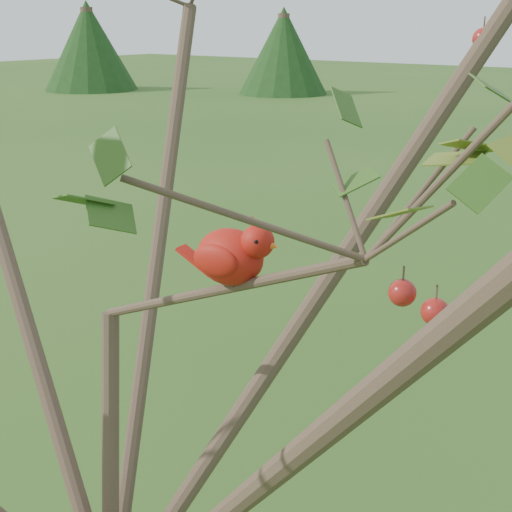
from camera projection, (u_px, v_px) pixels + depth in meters
The scene contains 2 objects.
crabapple_tree at pixel (80, 255), 1.26m from camera, with size 2.35×2.05×2.95m.
cardinal at pixel (233, 254), 1.17m from camera, with size 0.20×0.11×0.14m.
Camera 1 is at (0.99, -0.79, 2.52)m, focal length 50.00 mm.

